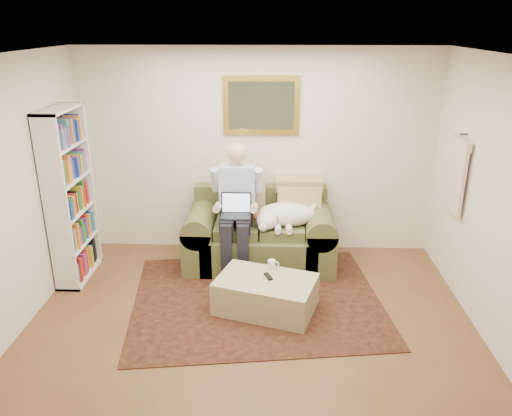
# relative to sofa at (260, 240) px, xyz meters

# --- Properties ---
(room_shell) EXTENTS (4.51, 5.00, 2.61)m
(room_shell) POSITION_rel_sofa_xyz_m (-0.05, -1.65, 0.99)
(room_shell) COLOR brown
(room_shell) RESTS_ON ground
(rug) EXTENTS (2.92, 2.46, 0.01)m
(rug) POSITION_rel_sofa_xyz_m (-0.00, -0.90, -0.31)
(rug) COLOR black
(rug) RESTS_ON room_shell
(sofa) EXTENTS (1.82, 0.93, 1.09)m
(sofa) POSITION_rel_sofa_xyz_m (0.00, 0.00, 0.00)
(sofa) COLOR #4A562D
(sofa) RESTS_ON room_shell
(seated_man) EXTENTS (0.60, 0.86, 1.53)m
(seated_man) POSITION_rel_sofa_xyz_m (-0.27, -0.17, 0.45)
(seated_man) COLOR #8CA5D8
(seated_man) RESTS_ON sofa
(laptop) EXTENTS (0.35, 0.28, 0.26)m
(laptop) POSITION_rel_sofa_xyz_m (-0.27, -0.24, 0.49)
(laptop) COLOR black
(laptop) RESTS_ON seated_man
(sleeping_dog) EXTENTS (0.75, 0.47, 0.28)m
(sleeping_dog) POSITION_rel_sofa_xyz_m (0.33, -0.09, 0.38)
(sleeping_dog) COLOR white
(sleeping_dog) RESTS_ON sofa
(ottoman) EXTENTS (1.14, 0.90, 0.36)m
(ottoman) POSITION_rel_sofa_xyz_m (0.10, -1.09, -0.13)
(ottoman) COLOR #CDB788
(ottoman) RESTS_ON room_shell
(coffee_mug) EXTENTS (0.08, 0.08, 0.10)m
(coffee_mug) POSITION_rel_sofa_xyz_m (0.15, -0.86, 0.10)
(coffee_mug) COLOR white
(coffee_mug) RESTS_ON ottoman
(tv_remote) EXTENTS (0.10, 0.16, 0.02)m
(tv_remote) POSITION_rel_sofa_xyz_m (0.12, -1.05, 0.06)
(tv_remote) COLOR black
(tv_remote) RESTS_ON ottoman
(bookshelf) EXTENTS (0.28, 0.80, 2.00)m
(bookshelf) POSITION_rel_sofa_xyz_m (-2.15, -0.41, 0.69)
(bookshelf) COLOR white
(bookshelf) RESTS_ON room_shell
(wall_mirror) EXTENTS (0.94, 0.04, 0.72)m
(wall_mirror) POSITION_rel_sofa_xyz_m (0.00, 0.47, 1.59)
(wall_mirror) COLOR gold
(wall_mirror) RESTS_ON room_shell
(hanging_shirt) EXTENTS (0.06, 0.52, 0.90)m
(hanging_shirt) POSITION_rel_sofa_xyz_m (2.14, -0.41, 1.04)
(hanging_shirt) COLOR beige
(hanging_shirt) RESTS_ON room_shell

